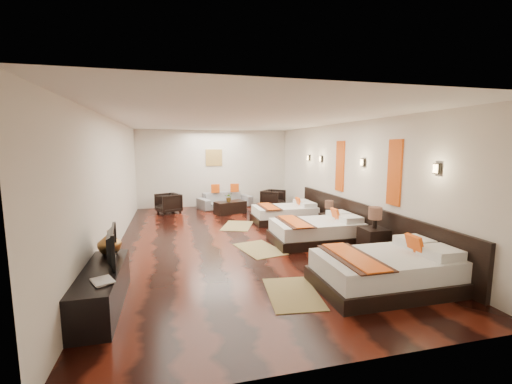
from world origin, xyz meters
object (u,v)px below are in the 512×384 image
object	(u,v)px
bed_mid	(317,231)
book	(93,284)
bed_near	(387,271)
armchair_right	(273,199)
table_plant	(229,197)
bed_far	(285,213)
armchair_left	(168,203)
sofa	(225,200)
tv_console	(102,289)
tv	(107,246)
figurine	(109,242)
nightstand_b	(329,220)
nightstand_a	(374,238)
coffee_table	(230,207)

from	to	relation	value
bed_mid	book	xyz separation A→B (m)	(-4.20, -2.72, 0.30)
bed_near	armchair_right	world-z (taller)	bed_near
table_plant	armchair_right	bearing A→B (deg)	21.03
bed_far	armchair_left	world-z (taller)	bed_far
bed_mid	armchair_left	xyz separation A→B (m)	(-3.37, 4.40, 0.06)
sofa	table_plant	world-z (taller)	table_plant
sofa	tv_console	bearing A→B (deg)	-130.97
tv	figurine	distance (m)	0.47
tv_console	tv	bearing A→B (deg)	78.80
nightstand_b	tv_console	distance (m)	5.86
bed_mid	tv	size ratio (longest dim) A/B	2.32
table_plant	bed_near	bearing A→B (deg)	-77.36
tv_console	sofa	world-z (taller)	sofa
bed_far	sofa	size ratio (longest dim) A/B	0.96
figurine	armchair_left	size ratio (longest dim) A/B	0.52
armchair_right	nightstand_b	bearing A→B (deg)	-129.72
tv	armchair_left	bearing A→B (deg)	-14.07
bed_far	figurine	world-z (taller)	figurine
nightstand_b	tv_console	world-z (taller)	nightstand_b
bed_mid	tv_console	distance (m)	4.74
bed_far	armchair_right	bearing A→B (deg)	82.06
nightstand_a	nightstand_b	bearing A→B (deg)	90.00
tv_console	book	size ratio (longest dim) A/B	5.82
figurine	sofa	distance (m)	7.00
book	table_plant	world-z (taller)	table_plant
nightstand_a	figurine	world-z (taller)	nightstand_a
bed_mid	tv_console	size ratio (longest dim) A/B	1.14
tv_console	tv	size ratio (longest dim) A/B	2.04
nightstand_b	table_plant	xyz separation A→B (m)	(-2.17, 2.85, 0.27)
nightstand_a	tv_console	size ratio (longest dim) A/B	0.55
tv	armchair_right	xyz separation A→B (m)	(4.45, 6.40, -0.48)
armchair_right	table_plant	bearing A→B (deg)	154.09
sofa	coffee_table	distance (m)	1.05
sofa	tv	bearing A→B (deg)	-131.33
tv	book	bearing A→B (deg)	169.13
nightstand_a	armchair_right	bearing A→B (deg)	94.59
nightstand_a	armchair_right	size ratio (longest dim) A/B	1.38
nightstand_a	sofa	xyz separation A→B (m)	(-2.12, 6.00, -0.07)
tv	armchair_left	xyz separation A→B (m)	(0.78, 6.36, -0.48)
bed_near	tv_console	size ratio (longest dim) A/B	1.20
tv_console	armchair_left	xyz separation A→B (m)	(0.83, 6.62, 0.05)
nightstand_b	armchair_right	distance (m)	3.54
tv_console	table_plant	xyz separation A→B (m)	(2.77, 5.98, 0.27)
bed_near	sofa	size ratio (longest dim) A/B	1.12
figurine	sofa	world-z (taller)	figurine
sofa	armchair_right	world-z (taller)	armchair_right
tv_console	figurine	xyz separation A→B (m)	(0.00, 0.71, 0.46)
bed_near	tv	xyz separation A→B (m)	(-4.15, 0.63, 0.52)
tv	armchair_right	bearing A→B (deg)	-41.91
book	nightstand_b	bearing A→B (deg)	36.35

